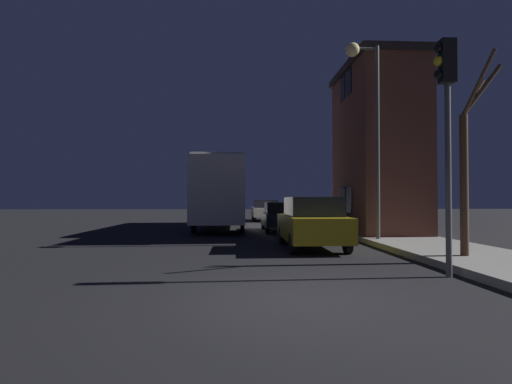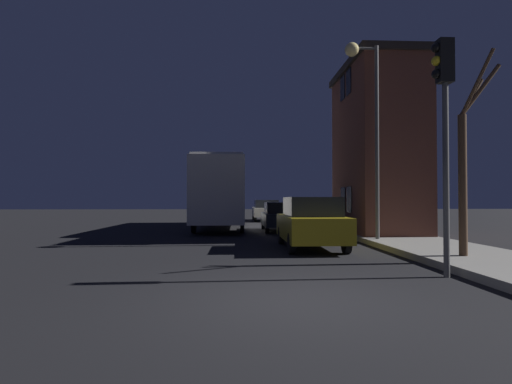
{
  "view_description": "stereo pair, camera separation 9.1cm",
  "coord_description": "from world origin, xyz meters",
  "px_view_note": "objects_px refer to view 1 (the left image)",
  "views": [
    {
      "loc": [
        -0.98,
        -6.37,
        1.57
      ],
      "look_at": [
        0.06,
        13.95,
        1.97
      ],
      "focal_mm": 28.0,
      "sensor_mm": 36.0,
      "label": 1
    },
    {
      "loc": [
        -0.89,
        -6.38,
        1.57
      ],
      "look_at": [
        0.06,
        13.95,
        1.97
      ],
      "focal_mm": 28.0,
      "sensor_mm": 36.0,
      "label": 2
    }
  ],
  "objects_px": {
    "bus": "(221,189)",
    "car_far_lane": "(265,210)",
    "bare_tree": "(467,164)",
    "traffic_light": "(446,107)",
    "streetlamp": "(366,96)",
    "car_mid_lane": "(281,216)",
    "car_near_lane": "(312,222)"
  },
  "relations": [
    {
      "from": "streetlamp",
      "to": "traffic_light",
      "type": "xyz_separation_m",
      "value": [
        -0.35,
        -6.1,
        -1.82
      ]
    },
    {
      "from": "bare_tree",
      "to": "bus",
      "type": "bearing_deg",
      "value": 117.51
    },
    {
      "from": "streetlamp",
      "to": "bare_tree",
      "type": "distance_m",
      "value": 5.29
    },
    {
      "from": "car_near_lane",
      "to": "car_mid_lane",
      "type": "height_order",
      "value": "car_near_lane"
    },
    {
      "from": "bus",
      "to": "car_mid_lane",
      "type": "bearing_deg",
      "value": -40.08
    },
    {
      "from": "bare_tree",
      "to": "car_near_lane",
      "type": "distance_m",
      "value": 4.82
    },
    {
      "from": "bus",
      "to": "car_far_lane",
      "type": "bearing_deg",
      "value": 67.41
    },
    {
      "from": "bus",
      "to": "car_far_lane",
      "type": "height_order",
      "value": "bus"
    },
    {
      "from": "streetlamp",
      "to": "car_mid_lane",
      "type": "bearing_deg",
      "value": 112.58
    },
    {
      "from": "car_near_lane",
      "to": "car_mid_lane",
      "type": "relative_size",
      "value": 1.03
    },
    {
      "from": "traffic_light",
      "to": "car_far_lane",
      "type": "distance_m",
      "value": 22.01
    },
    {
      "from": "car_far_lane",
      "to": "car_mid_lane",
      "type": "bearing_deg",
      "value": -89.74
    },
    {
      "from": "car_far_lane",
      "to": "car_near_lane",
      "type": "bearing_deg",
      "value": -89.17
    },
    {
      "from": "car_near_lane",
      "to": "car_mid_lane",
      "type": "xyz_separation_m",
      "value": [
        -0.2,
        7.04,
        -0.1
      ]
    },
    {
      "from": "traffic_light",
      "to": "car_near_lane",
      "type": "height_order",
      "value": "traffic_light"
    },
    {
      "from": "bus",
      "to": "car_near_lane",
      "type": "bearing_deg",
      "value": -71.23
    },
    {
      "from": "bare_tree",
      "to": "car_mid_lane",
      "type": "relative_size",
      "value": 1.23
    },
    {
      "from": "car_mid_lane",
      "to": "streetlamp",
      "type": "bearing_deg",
      "value": -67.42
    },
    {
      "from": "car_mid_lane",
      "to": "bus",
      "type": "bearing_deg",
      "value": 139.92
    },
    {
      "from": "traffic_light",
      "to": "car_far_lane",
      "type": "height_order",
      "value": "traffic_light"
    },
    {
      "from": "bus",
      "to": "car_mid_lane",
      "type": "relative_size",
      "value": 2.72
    },
    {
      "from": "bare_tree",
      "to": "car_mid_lane",
      "type": "bearing_deg",
      "value": 109.3
    },
    {
      "from": "bus",
      "to": "car_far_lane",
      "type": "xyz_separation_m",
      "value": [
        3.03,
        7.28,
        -1.35
      ]
    },
    {
      "from": "traffic_light",
      "to": "car_near_lane",
      "type": "relative_size",
      "value": 1.18
    },
    {
      "from": "bus",
      "to": "car_mid_lane",
      "type": "xyz_separation_m",
      "value": [
        3.07,
        -2.59,
        -1.42
      ]
    },
    {
      "from": "streetlamp",
      "to": "bare_tree",
      "type": "bearing_deg",
      "value": -75.29
    },
    {
      "from": "car_far_lane",
      "to": "streetlamp",
      "type": "bearing_deg",
      "value": -81.1
    },
    {
      "from": "bare_tree",
      "to": "car_far_lane",
      "type": "bearing_deg",
      "value": 100.18
    },
    {
      "from": "traffic_light",
      "to": "bare_tree",
      "type": "relative_size",
      "value": 0.98
    },
    {
      "from": "bus",
      "to": "car_far_lane",
      "type": "relative_size",
      "value": 2.39
    },
    {
      "from": "streetlamp",
      "to": "car_mid_lane",
      "type": "height_order",
      "value": "streetlamp"
    },
    {
      "from": "bare_tree",
      "to": "car_far_lane",
      "type": "height_order",
      "value": "bare_tree"
    }
  ]
}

